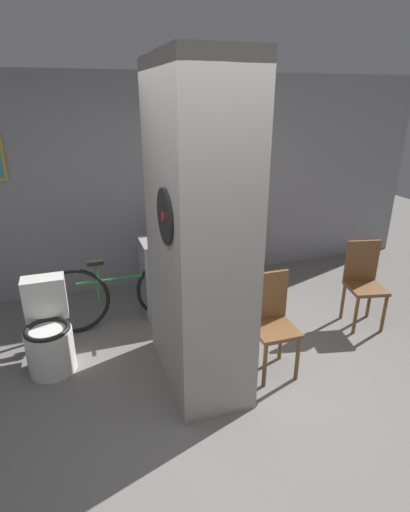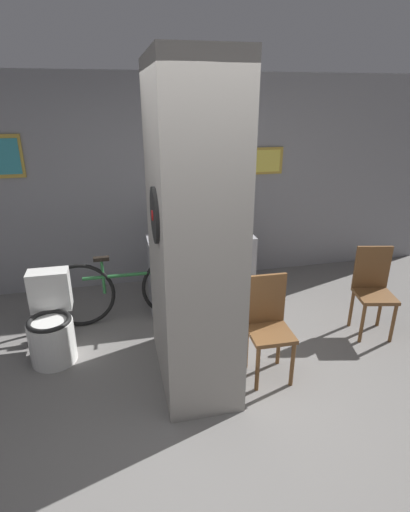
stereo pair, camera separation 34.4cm
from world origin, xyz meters
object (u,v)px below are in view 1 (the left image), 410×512
at_px(chair_near_pillar, 272,320).
at_px(bottle_tall, 177,230).
at_px(toilet, 49,334).
at_px(bicycle, 124,293).
at_px(chair_by_doorway, 364,280).

height_order(chair_near_pillar, bottle_tall, bottle_tall).
xyz_separation_m(toilet, bottle_tall, (1.38, 0.65, 0.64)).
bearing_deg(bicycle, chair_by_doorway, -17.41).
xyz_separation_m(chair_near_pillar, chair_by_doorway, (1.31, 0.41, 0.00)).
xyz_separation_m(chair_by_doorway, bottle_tall, (-1.80, 0.91, 0.47)).
bearing_deg(bicycle, bottle_tall, 13.01).
relative_size(bicycle, bottle_tall, 6.09).
height_order(toilet, bicycle, toilet).
xyz_separation_m(toilet, bicycle, (0.74, 0.51, 0.05)).
bearing_deg(chair_near_pillar, toilet, 161.54).
bearing_deg(chair_near_pillar, bicycle, 135.20).
xyz_separation_m(chair_by_doorway, bicycle, (-2.44, 0.77, -0.12)).
relative_size(toilet, chair_by_doorway, 0.88).
distance_m(toilet, bicycle, 0.90).
distance_m(bicycle, bottle_tall, 0.89).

